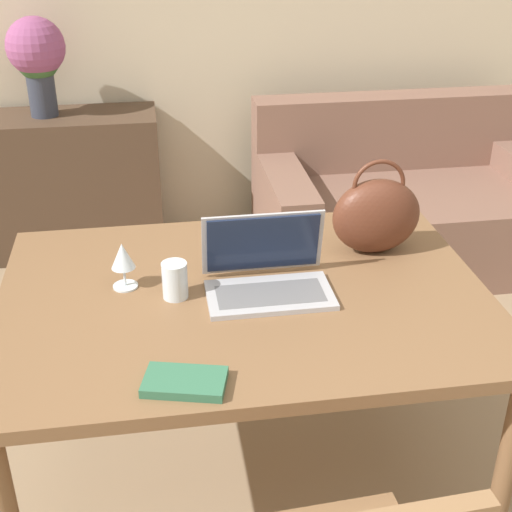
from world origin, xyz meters
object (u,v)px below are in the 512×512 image
object	(u,v)px
laptop	(267,270)
wine_glass	(123,258)
couch	(403,208)
handbag	(376,215)
flower_vase	(37,55)
drinking_glass	(175,280)

from	to	relation	value
laptop	wine_glass	distance (m)	0.43
couch	handbag	distance (m)	1.57
laptop	flower_vase	world-z (taller)	flower_vase
drinking_glass	wine_glass	world-z (taller)	wine_glass
laptop	wine_glass	size ratio (longest dim) A/B	2.54
couch	flower_vase	xyz separation A→B (m)	(-1.85, 0.39, 0.79)
couch	laptop	distance (m)	1.88
couch	flower_vase	world-z (taller)	flower_vase
drinking_glass	flower_vase	distance (m)	2.00
handbag	wine_glass	bearing A→B (deg)	-172.21
drinking_glass	handbag	bearing A→B (deg)	16.15
laptop	handbag	xyz separation A→B (m)	(0.39, 0.18, 0.07)
couch	drinking_glass	distance (m)	2.05
wine_glass	handbag	distance (m)	0.82
drinking_glass	handbag	size ratio (longest dim) A/B	0.35
flower_vase	couch	bearing A→B (deg)	-11.82
drinking_glass	flower_vase	bearing A→B (deg)	106.61
laptop	drinking_glass	distance (m)	0.27
couch	laptop	size ratio (longest dim) A/B	4.11
laptop	handbag	bearing A→B (deg)	24.77
wine_glass	flower_vase	xyz separation A→B (m)	(-0.42, 1.82, 0.22)
handbag	flower_vase	distance (m)	2.12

